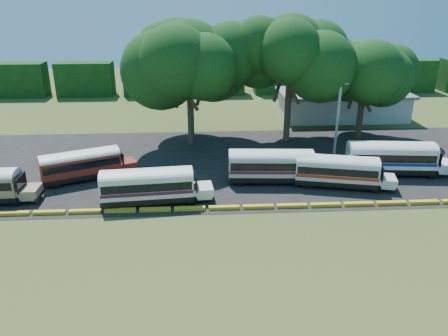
{
  "coord_description": "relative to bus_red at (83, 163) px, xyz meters",
  "views": [
    {
      "loc": [
        -3.54,
        -33.04,
        17.65
      ],
      "look_at": [
        -1.2,
        6.0,
        1.88
      ],
      "focal_mm": 35.0,
      "sensor_mm": 36.0,
      "label": 1
    }
  ],
  "objects": [
    {
      "name": "ground",
      "position": [
        15.23,
        -8.39,
        -1.76
      ],
      "size": [
        160.0,
        160.0,
        0.0
      ],
      "primitive_type": "plane",
      "color": "#32501A",
      "rests_on": "ground"
    },
    {
      "name": "bus_cream_west",
      "position": [
        7.22,
        -5.78,
        0.08
      ],
      "size": [
        10.1,
        3.31,
        3.26
      ],
      "rotation": [
        0.0,
        0.0,
        0.09
      ],
      "color": "black",
      "rests_on": "ground"
    },
    {
      "name": "bus_cream_east",
      "position": [
        18.92,
        -1.73,
        0.13
      ],
      "size": [
        10.34,
        3.23,
        3.35
      ],
      "rotation": [
        0.0,
        0.0,
        -0.07
      ],
      "color": "black",
      "rests_on": "ground"
    },
    {
      "name": "tree_center",
      "position": [
        22.82,
        11.28,
        9.56
      ],
      "size": [
        11.25,
        11.25,
        15.49
      ],
      "color": "#36291B",
      "rests_on": "ground"
    },
    {
      "name": "bus_red",
      "position": [
        0.0,
        0.0,
        0.0
      ],
      "size": [
        9.5,
        5.77,
        3.08
      ],
      "rotation": [
        0.0,
        0.0,
        0.4
      ],
      "color": "black",
      "rests_on": "ground"
    },
    {
      "name": "bus_white_blue",
      "position": [
        31.58,
        -0.46,
        0.21
      ],
      "size": [
        10.82,
        3.73,
        3.49
      ],
      "rotation": [
        0.0,
        0.0,
        -0.11
      ],
      "color": "black",
      "rests_on": "ground"
    },
    {
      "name": "curb",
      "position": [
        15.23,
        -7.39,
        -1.61
      ],
      "size": [
        53.7,
        0.45,
        0.3
      ],
      "color": "yellow",
      "rests_on": "ground"
    },
    {
      "name": "tree_east",
      "position": [
        32.44,
        11.97,
        6.86
      ],
      "size": [
        10.13,
        10.13,
        12.37
      ],
      "color": "#36291B",
      "rests_on": "ground"
    },
    {
      "name": "terminal_building",
      "position": [
        33.23,
        21.61,
        0.27
      ],
      "size": [
        19.0,
        9.0,
        4.0
      ],
      "color": "beige",
      "rests_on": "ground"
    },
    {
      "name": "bus_white_red",
      "position": [
        25.07,
        -3.21,
        0.0
      ],
      "size": [
        9.79,
        4.43,
        3.13
      ],
      "rotation": [
        0.0,
        0.0,
        -0.23
      ],
      "color": "black",
      "rests_on": "ground"
    },
    {
      "name": "asphalt_strip",
      "position": [
        16.23,
        3.61,
        -1.75
      ],
      "size": [
        64.0,
        24.0,
        0.02
      ],
      "primitive_type": "cube",
      "color": "black",
      "rests_on": "ground"
    },
    {
      "name": "treeline_backdrop",
      "position": [
        15.23,
        39.61,
        1.24
      ],
      "size": [
        130.0,
        4.0,
        6.0
      ],
      "color": "black",
      "rests_on": "ground"
    },
    {
      "name": "utility_pole",
      "position": [
        27.22,
        5.04,
        2.78
      ],
      "size": [
        1.6,
        0.3,
        8.87
      ],
      "color": "gray",
      "rests_on": "ground"
    },
    {
      "name": "tree_west",
      "position": [
        10.72,
        10.56,
        8.58
      ],
      "size": [
        12.54,
        12.54,
        14.97
      ],
      "color": "#36291B",
      "rests_on": "ground"
    }
  ]
}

